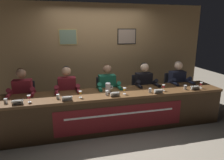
# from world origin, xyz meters

# --- Properties ---
(ground_plane) EXTENTS (12.00, 12.00, 0.00)m
(ground_plane) POSITION_xyz_m (0.00, 0.00, 0.00)
(ground_plane) COLOR gray
(wall_back_panelled) EXTENTS (5.81, 0.14, 2.60)m
(wall_back_panelled) POSITION_xyz_m (0.00, 1.47, 1.30)
(wall_back_panelled) COLOR #937047
(wall_back_panelled) RESTS_ON ground_plane
(conference_table) EXTENTS (4.61, 0.76, 0.75)m
(conference_table) POSITION_xyz_m (0.00, -0.12, 0.53)
(conference_table) COLOR brown
(conference_table) RESTS_ON ground_plane
(chair_far_left) EXTENTS (0.44, 0.44, 0.91)m
(chair_far_left) POSITION_xyz_m (-1.72, 0.56, 0.45)
(chair_far_left) COLOR black
(chair_far_left) RESTS_ON ground_plane
(panelist_far_left) EXTENTS (0.51, 0.48, 1.24)m
(panelist_far_left) POSITION_xyz_m (-1.72, 0.36, 0.72)
(panelist_far_left) COLOR black
(panelist_far_left) RESTS_ON ground_plane
(nameplate_far_left) EXTENTS (0.18, 0.06, 0.08)m
(nameplate_far_left) POSITION_xyz_m (-1.69, -0.27, 0.79)
(nameplate_far_left) COLOR white
(nameplate_far_left) RESTS_ON conference_table
(juice_glass_far_left) EXTENTS (0.06, 0.06, 0.12)m
(juice_glass_far_left) POSITION_xyz_m (-1.52, -0.19, 0.84)
(juice_glass_far_left) COLOR white
(juice_glass_far_left) RESTS_ON conference_table
(water_cup_far_left) EXTENTS (0.06, 0.06, 0.08)m
(water_cup_far_left) POSITION_xyz_m (-1.90, -0.16, 0.79)
(water_cup_far_left) COLOR silver
(water_cup_far_left) RESTS_ON conference_table
(chair_left) EXTENTS (0.44, 0.44, 0.91)m
(chair_left) POSITION_xyz_m (-0.86, 0.56, 0.45)
(chair_left) COLOR black
(chair_left) RESTS_ON ground_plane
(panelist_left) EXTENTS (0.51, 0.48, 1.24)m
(panelist_left) POSITION_xyz_m (-0.86, 0.36, 0.72)
(panelist_left) COLOR black
(panelist_left) RESTS_ON ground_plane
(nameplate_left) EXTENTS (0.18, 0.06, 0.08)m
(nameplate_left) POSITION_xyz_m (-0.88, -0.29, 0.79)
(nameplate_left) COLOR white
(nameplate_left) RESTS_ON conference_table
(juice_glass_left) EXTENTS (0.06, 0.06, 0.12)m
(juice_glass_left) POSITION_xyz_m (-0.64, -0.17, 0.84)
(juice_glass_left) COLOR white
(juice_glass_left) RESTS_ON conference_table
(water_cup_left) EXTENTS (0.06, 0.06, 0.08)m
(water_cup_left) POSITION_xyz_m (-1.04, -0.14, 0.79)
(water_cup_left) COLOR silver
(water_cup_left) RESTS_ON conference_table
(chair_center) EXTENTS (0.44, 0.44, 0.91)m
(chair_center) POSITION_xyz_m (0.00, 0.56, 0.45)
(chair_center) COLOR black
(chair_center) RESTS_ON ground_plane
(panelist_center) EXTENTS (0.51, 0.48, 1.24)m
(panelist_center) POSITION_xyz_m (0.00, 0.36, 0.72)
(panelist_center) COLOR black
(panelist_center) RESTS_ON ground_plane
(nameplate_center) EXTENTS (0.17, 0.06, 0.08)m
(nameplate_center) POSITION_xyz_m (-0.01, -0.26, 0.79)
(nameplate_center) COLOR white
(nameplate_center) RESTS_ON conference_table
(juice_glass_center) EXTENTS (0.06, 0.06, 0.12)m
(juice_glass_center) POSITION_xyz_m (0.21, -0.17, 0.84)
(juice_glass_center) COLOR white
(juice_glass_center) RESTS_ON conference_table
(water_cup_center) EXTENTS (0.06, 0.06, 0.08)m
(water_cup_center) POSITION_xyz_m (-0.14, -0.15, 0.79)
(water_cup_center) COLOR silver
(water_cup_center) RESTS_ON conference_table
(chair_right) EXTENTS (0.44, 0.44, 0.91)m
(chair_right) POSITION_xyz_m (0.86, 0.56, 0.45)
(chair_right) COLOR black
(chair_right) RESTS_ON ground_plane
(panelist_right) EXTENTS (0.51, 0.48, 1.24)m
(panelist_right) POSITION_xyz_m (0.86, 0.36, 0.72)
(panelist_right) COLOR black
(panelist_right) RESTS_ON ground_plane
(nameplate_right) EXTENTS (0.17, 0.06, 0.08)m
(nameplate_right) POSITION_xyz_m (0.87, -0.29, 0.79)
(nameplate_right) COLOR white
(nameplate_right) RESTS_ON conference_table
(juice_glass_right) EXTENTS (0.06, 0.06, 0.12)m
(juice_glass_right) POSITION_xyz_m (1.04, -0.16, 0.84)
(juice_glass_right) COLOR white
(juice_glass_right) RESTS_ON conference_table
(water_cup_right) EXTENTS (0.06, 0.06, 0.08)m
(water_cup_right) POSITION_xyz_m (0.73, -0.20, 0.79)
(water_cup_right) COLOR silver
(water_cup_right) RESTS_ON conference_table
(chair_far_right) EXTENTS (0.44, 0.44, 0.91)m
(chair_far_right) POSITION_xyz_m (1.72, 0.56, 0.45)
(chair_far_right) COLOR black
(chair_far_right) RESTS_ON ground_plane
(panelist_far_right) EXTENTS (0.51, 0.48, 1.24)m
(panelist_far_right) POSITION_xyz_m (1.72, 0.36, 0.72)
(panelist_far_right) COLOR black
(panelist_far_right) RESTS_ON ground_plane
(nameplate_far_right) EXTENTS (0.19, 0.06, 0.08)m
(nameplate_far_right) POSITION_xyz_m (1.72, -0.26, 0.79)
(nameplate_far_right) COLOR white
(nameplate_far_right) RESTS_ON conference_table
(juice_glass_far_right) EXTENTS (0.06, 0.06, 0.12)m
(juice_glass_far_right) POSITION_xyz_m (1.90, -0.19, 0.84)
(juice_glass_far_right) COLOR white
(juice_glass_far_right) RESTS_ON conference_table
(water_cup_far_right) EXTENTS (0.06, 0.06, 0.08)m
(water_cup_far_right) POSITION_xyz_m (1.54, -0.18, 0.79)
(water_cup_far_right) COLOR silver
(water_cup_far_right) RESTS_ON conference_table
(water_pitcher_central) EXTENTS (0.15, 0.10, 0.21)m
(water_pitcher_central) POSITION_xyz_m (-0.08, 0.01, 0.85)
(water_pitcher_central) COLOR silver
(water_pitcher_central) RESTS_ON conference_table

